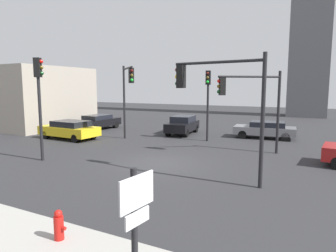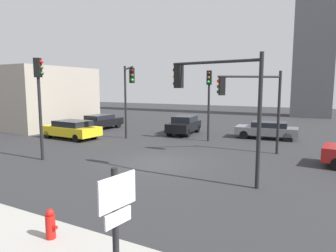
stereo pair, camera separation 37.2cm
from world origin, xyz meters
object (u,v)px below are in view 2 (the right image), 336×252
direction_sign (117,232)px  traffic_light_4 (128,88)px  traffic_light_3 (250,96)px  car_0 (184,125)px  fire_hydrant (50,224)px  car_1 (267,129)px  traffic_light_0 (216,92)px  traffic_light_1 (39,90)px  car_3 (71,129)px  traffic_light_2 (209,92)px  car_2 (101,121)px

direction_sign → traffic_light_4: 17.58m
traffic_light_3 → car_0: 8.81m
fire_hydrant → car_1: size_ratio=0.16×
traffic_light_0 → traffic_light_3: traffic_light_0 is taller
traffic_light_0 → traffic_light_1: traffic_light_1 is taller
fire_hydrant → car_0: bearing=105.0°
traffic_light_1 → fire_hydrant: traffic_light_1 is taller
traffic_light_0 → fire_hydrant: 7.85m
traffic_light_0 → car_3: size_ratio=1.10×
car_3 → car_1: bearing=-149.3°
traffic_light_3 → traffic_light_1: bearing=-0.4°
traffic_light_2 → car_2: 11.55m
traffic_light_3 → car_3: size_ratio=1.03×
traffic_light_2 → traffic_light_3: bearing=43.5°
fire_hydrant → car_2: car_2 is taller
traffic_light_4 → car_2: size_ratio=1.27×
traffic_light_4 → car_0: 6.20m
traffic_light_0 → traffic_light_2: bearing=-61.3°
car_1 → traffic_light_1: bearing=48.3°
traffic_light_3 → car_3: bearing=-31.1°
traffic_light_0 → car_1: (-0.05, 11.81, -3.02)m
traffic_light_4 → car_1: traffic_light_4 is taller
fire_hydrant → car_3: (-11.40, 11.61, 0.22)m
traffic_light_1 → traffic_light_4: (0.82, 6.82, 0.12)m
traffic_light_2 → car_2: (-11.13, 1.17, -2.82)m
traffic_light_2 → traffic_light_4: size_ratio=0.93×
direction_sign → car_1: (-1.49, 20.22, -1.05)m
traffic_light_0 → car_2: (-14.74, 9.81, -3.00)m
car_1 → car_3: (-13.17, -7.14, 0.03)m
traffic_light_0 → car_0: (-6.57, 10.79, -2.93)m
car_0 → car_3: bearing=-53.7°
car_3 → traffic_light_4: bearing=-163.5°
traffic_light_1 → fire_hydrant: bearing=-64.0°
traffic_light_1 → traffic_light_3: (9.51, 6.60, -0.34)m
traffic_light_0 → car_0: bearing=-52.6°
traffic_light_0 → traffic_light_3: size_ratio=1.08×
traffic_light_2 → car_3: 10.78m
direction_sign → car_2: direction_sign is taller
car_2 → traffic_light_0: bearing=-122.4°
traffic_light_3 → traffic_light_4: (-8.69, 0.22, 0.46)m
traffic_light_2 → traffic_light_4: traffic_light_4 is taller
traffic_light_2 → car_0: 4.58m
traffic_light_0 → fire_hydrant: size_ratio=6.78×
fire_hydrant → car_1: bearing=84.6°
car_0 → car_2: bearing=-89.5°
car_2 → car_0: bearing=-81.9°
traffic_light_3 → car_3: (-13.27, -0.94, -2.69)m
traffic_light_4 → car_0: traffic_light_4 is taller
traffic_light_3 → car_3: 13.57m
traffic_light_1 → car_3: bearing=97.5°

